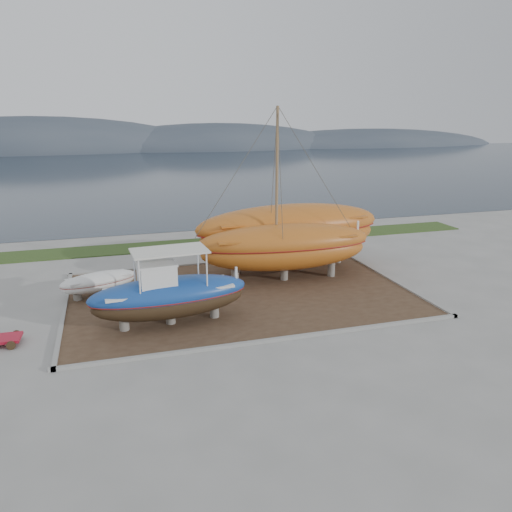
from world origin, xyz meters
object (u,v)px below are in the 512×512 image
object	(u,v)px
white_dinghy	(99,284)
orange_sailboat	(285,197)
red_trailer	(1,341)
blue_caique	(169,287)
orange_bare_hull	(289,237)

from	to	relation	value
white_dinghy	orange_sailboat	size ratio (longest dim) A/B	0.40
white_dinghy	red_trailer	world-z (taller)	white_dinghy
blue_caique	white_dinghy	bearing A→B (deg)	119.15
white_dinghy	blue_caique	bearing A→B (deg)	-75.69
blue_caique	red_trailer	world-z (taller)	blue_caique
orange_bare_hull	orange_sailboat	bearing A→B (deg)	-119.45
white_dinghy	orange_sailboat	bearing A→B (deg)	-21.09
white_dinghy	orange_bare_hull	bearing A→B (deg)	-10.02
orange_sailboat	white_dinghy	bearing A→B (deg)	-178.80
blue_caique	orange_bare_hull	xyz separation A→B (m)	(8.39, 6.70, 0.21)
blue_caique	white_dinghy	world-z (taller)	blue_caique
orange_bare_hull	blue_caique	bearing A→B (deg)	-143.96
blue_caique	white_dinghy	size ratio (longest dim) A/B	1.79
orange_sailboat	red_trailer	size ratio (longest dim) A/B	4.17
white_dinghy	orange_bare_hull	distance (m)	11.81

